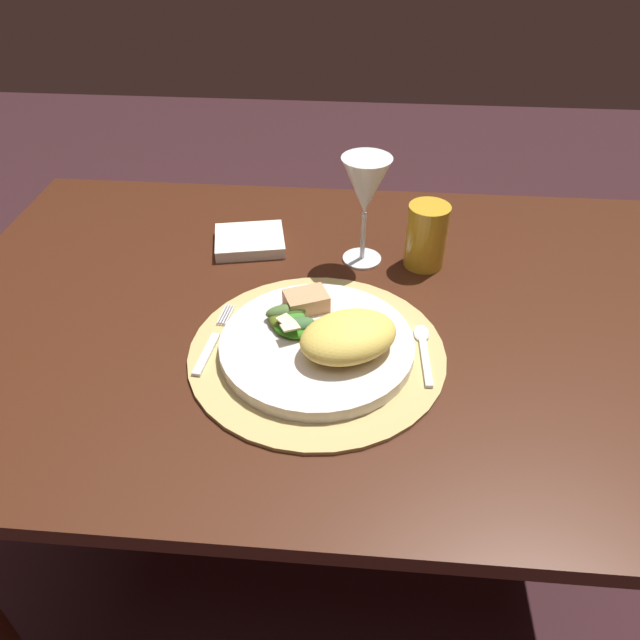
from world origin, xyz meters
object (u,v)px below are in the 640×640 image
(dining_table, at_px, (330,373))
(fork, at_px, (213,342))
(dinner_plate, at_px, (317,345))
(wine_glass, at_px, (365,189))
(spoon, at_px, (423,344))
(napkin, at_px, (250,241))
(amber_tumbler, at_px, (426,236))

(dining_table, xyz_separation_m, fork, (-0.16, -0.10, 0.14))
(dinner_plate, relative_size, wine_glass, 1.46)
(fork, relative_size, spoon, 1.21)
(napkin, bearing_deg, amber_tumbler, -6.29)
(amber_tumbler, bearing_deg, dining_table, -137.17)
(dining_table, relative_size, fork, 7.98)
(fork, xyz_separation_m, wine_glass, (0.20, 0.24, 0.12))
(fork, bearing_deg, napkin, 88.90)
(dining_table, distance_m, spoon, 0.21)
(dining_table, height_order, spoon, spoon)
(spoon, bearing_deg, dinner_plate, -171.44)
(wine_glass, bearing_deg, amber_tumbler, -2.24)
(napkin, xyz_separation_m, amber_tumbler, (0.30, -0.03, 0.04))
(dinner_plate, bearing_deg, napkin, 117.44)
(spoon, height_order, wine_glass, wine_glass)
(wine_glass, relative_size, amber_tumbler, 1.69)
(amber_tumbler, bearing_deg, fork, -142.20)
(spoon, relative_size, wine_glass, 0.70)
(spoon, height_order, napkin, napkin)
(dinner_plate, distance_m, fork, 0.15)
(dining_table, bearing_deg, dinner_plate, -96.43)
(napkin, relative_size, amber_tumbler, 1.10)
(spoon, bearing_deg, amber_tumbler, 86.94)
(spoon, bearing_deg, wine_glass, 112.31)
(fork, height_order, spoon, spoon)
(spoon, bearing_deg, dining_table, 148.47)
(spoon, xyz_separation_m, amber_tumbler, (0.01, 0.22, 0.05))
(napkin, bearing_deg, dinner_plate, -62.56)
(dining_table, bearing_deg, fork, -147.52)
(fork, bearing_deg, wine_glass, 49.96)
(fork, height_order, amber_tumbler, amber_tumbler)
(fork, relative_size, amber_tumbler, 1.42)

